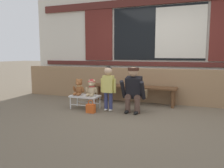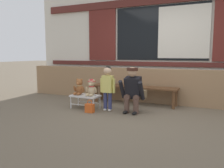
# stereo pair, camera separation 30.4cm
# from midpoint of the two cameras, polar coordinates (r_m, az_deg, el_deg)

# --- Properties ---
(ground_plane) EXTENTS (60.00, 60.00, 0.00)m
(ground_plane) POSITION_cam_midpoint_polar(r_m,az_deg,el_deg) (4.55, 7.97, -8.00)
(ground_plane) COLOR brown
(brick_low_wall) EXTENTS (7.42, 0.25, 0.85)m
(brick_low_wall) POSITION_cam_midpoint_polar(r_m,az_deg,el_deg) (5.82, 12.14, -0.44)
(brick_low_wall) COLOR #997551
(brick_low_wall) RESTS_ON ground
(shop_facade) EXTENTS (7.57, 0.26, 3.34)m
(shop_facade) POSITION_cam_midpoint_polar(r_m,az_deg,el_deg) (6.29, 13.56, 11.56)
(shop_facade) COLOR silver
(shop_facade) RESTS_ON ground
(wooden_bench_long) EXTENTS (2.10, 0.40, 0.44)m
(wooden_bench_long) POSITION_cam_midpoint_polar(r_m,az_deg,el_deg) (5.59, 7.09, -1.20)
(wooden_bench_long) COLOR brown
(wooden_bench_long) RESTS_ON ground
(small_display_bench) EXTENTS (0.64, 0.36, 0.30)m
(small_display_bench) POSITION_cam_midpoint_polar(r_m,az_deg,el_deg) (5.13, -4.98, -3.15)
(small_display_bench) COLOR silver
(small_display_bench) RESTS_ON ground
(teddy_bear_plain) EXTENTS (0.28, 0.26, 0.36)m
(teddy_bear_plain) POSITION_cam_midpoint_polar(r_m,az_deg,el_deg) (5.18, -6.53, -0.85)
(teddy_bear_plain) COLOR #93562D
(teddy_bear_plain) RESTS_ON small_display_bench
(teddy_bear_with_hat) EXTENTS (0.28, 0.27, 0.36)m
(teddy_bear_with_hat) POSITION_cam_midpoint_polar(r_m,az_deg,el_deg) (5.02, -3.41, -0.98)
(teddy_bear_with_hat) COLOR #CCB289
(teddy_bear_with_hat) RESTS_ON small_display_bench
(child_standing) EXTENTS (0.35, 0.18, 0.96)m
(child_standing) POSITION_cam_midpoint_polar(r_m,az_deg,el_deg) (4.84, 0.71, 0.14)
(child_standing) COLOR navy
(child_standing) RESTS_ON ground
(adult_crouching) EXTENTS (0.50, 0.49, 0.95)m
(adult_crouching) POSITION_cam_midpoint_polar(r_m,az_deg,el_deg) (4.76, 7.16, -1.40)
(adult_crouching) COLOR brown
(adult_crouching) RESTS_ON ground
(handbag_on_ground) EXTENTS (0.18, 0.11, 0.27)m
(handbag_on_ground) POSITION_cam_midpoint_polar(r_m,az_deg,el_deg) (4.79, -3.76, -5.99)
(handbag_on_ground) COLOR #DB561E
(handbag_on_ground) RESTS_ON ground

